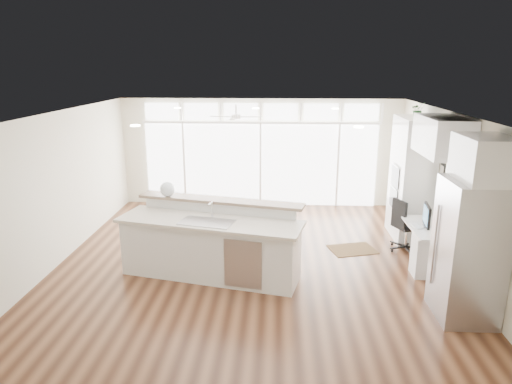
{
  "coord_description": "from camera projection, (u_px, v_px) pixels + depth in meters",
  "views": [
    {
      "loc": [
        0.45,
        -7.37,
        3.48
      ],
      "look_at": [
        0.05,
        0.6,
        1.26
      ],
      "focal_mm": 32.0,
      "sensor_mm": 36.0,
      "label": 1
    }
  ],
  "objects": [
    {
      "name": "floor",
      "position": [
        251.0,
        270.0,
        8.05
      ],
      "size": [
        7.0,
        8.0,
        0.02
      ],
      "primitive_type": "cube",
      "color": "#3E2113",
      "rests_on": "ground"
    },
    {
      "name": "ceiling",
      "position": [
        251.0,
        116.0,
        7.32
      ],
      "size": [
        7.0,
        8.0,
        0.02
      ],
      "primitive_type": "cube",
      "color": "white",
      "rests_on": "wall_back"
    },
    {
      "name": "wall_back",
      "position": [
        261.0,
        153.0,
        11.53
      ],
      "size": [
        7.0,
        0.04,
        2.7
      ],
      "primitive_type": "cube",
      "color": "beige",
      "rests_on": "floor"
    },
    {
      "name": "wall_front",
      "position": [
        222.0,
        328.0,
        3.83
      ],
      "size": [
        7.0,
        0.04,
        2.7
      ],
      "primitive_type": "cube",
      "color": "beige",
      "rests_on": "floor"
    },
    {
      "name": "wall_left",
      "position": [
        49.0,
        194.0,
        7.85
      ],
      "size": [
        0.04,
        8.0,
        2.7
      ],
      "primitive_type": "cube",
      "color": "beige",
      "rests_on": "floor"
    },
    {
      "name": "wall_right",
      "position": [
        463.0,
        199.0,
        7.51
      ],
      "size": [
        0.04,
        8.0,
        2.7
      ],
      "primitive_type": "cube",
      "color": "beige",
      "rests_on": "floor"
    },
    {
      "name": "glass_wall",
      "position": [
        260.0,
        165.0,
        11.55
      ],
      "size": [
        5.8,
        0.06,
        2.08
      ],
      "primitive_type": "cube",
      "color": "silver",
      "rests_on": "wall_back"
    },
    {
      "name": "transom_row",
      "position": [
        261.0,
        112.0,
        11.2
      ],
      "size": [
        5.9,
        0.06,
        0.4
      ],
      "primitive_type": "cube",
      "color": "silver",
      "rests_on": "wall_back"
    },
    {
      "name": "desk_window",
      "position": [
        455.0,
        183.0,
        7.75
      ],
      "size": [
        0.04,
        0.85,
        0.85
      ],
      "primitive_type": "cube",
      "color": "white",
      "rests_on": "wall_right"
    },
    {
      "name": "ceiling_fan",
      "position": [
        236.0,
        112.0,
        10.1
      ],
      "size": [
        1.16,
        1.16,
        0.32
      ],
      "primitive_type": "cube",
      "color": "white",
      "rests_on": "ceiling"
    },
    {
      "name": "recessed_lights",
      "position": [
        252.0,
        116.0,
        7.52
      ],
      "size": [
        3.4,
        3.0,
        0.02
      ],
      "primitive_type": "cube",
      "color": "#EDE6C9",
      "rests_on": "ceiling"
    },
    {
      "name": "oven_cabinet",
      "position": [
        411.0,
        179.0,
        9.29
      ],
      "size": [
        0.64,
        1.2,
        2.5
      ],
      "primitive_type": "cube",
      "color": "white",
      "rests_on": "floor"
    },
    {
      "name": "desk_nook",
      "position": [
        428.0,
        247.0,
        8.08
      ],
      "size": [
        0.72,
        1.3,
        0.76
      ],
      "primitive_type": "cube",
      "color": "white",
      "rests_on": "floor"
    },
    {
      "name": "upper_cabinets",
      "position": [
        443.0,
        136.0,
        7.55
      ],
      "size": [
        0.64,
        1.3,
        0.64
      ],
      "primitive_type": "cube",
      "color": "white",
      "rests_on": "wall_right"
    },
    {
      "name": "refrigerator",
      "position": [
        469.0,
        251.0,
        6.33
      ],
      "size": [
        0.76,
        0.9,
        2.0
      ],
      "primitive_type": "cube",
      "color": "#ADACB1",
      "rests_on": "floor"
    },
    {
      "name": "fridge_cabinet",
      "position": [
        486.0,
        159.0,
        5.98
      ],
      "size": [
        0.64,
        0.9,
        0.6
      ],
      "primitive_type": "cube",
      "color": "white",
      "rests_on": "wall_right"
    },
    {
      "name": "framed_photos",
      "position": [
        441.0,
        183.0,
        8.39
      ],
      "size": [
        0.06,
        0.22,
        0.8
      ],
      "primitive_type": "cube",
      "color": "black",
      "rests_on": "wall_right"
    },
    {
      "name": "kitchen_island",
      "position": [
        210.0,
        242.0,
        7.66
      ],
      "size": [
        3.29,
        1.85,
        1.23
      ],
      "primitive_type": "cube",
      "rotation": [
        0.0,
        0.0,
        -0.23
      ],
      "color": "white",
      "rests_on": "floor"
    },
    {
      "name": "rug",
      "position": [
        353.0,
        249.0,
        8.92
      ],
      "size": [
        1.0,
        0.84,
        0.01
      ],
      "primitive_type": "cube",
      "rotation": [
        0.0,
        0.0,
        0.28
      ],
      "color": "#31200F",
      "rests_on": "floor"
    },
    {
      "name": "office_chair",
      "position": [
        407.0,
        225.0,
        8.77
      ],
      "size": [
        0.68,
        0.66,
        1.03
      ],
      "primitive_type": "cube",
      "rotation": [
        0.0,
        0.0,
        0.39
      ],
      "color": "black",
      "rests_on": "floor"
    },
    {
      "name": "fishbowl",
      "position": [
        167.0,
        189.0,
        8.09
      ],
      "size": [
        0.28,
        0.28,
        0.26
      ],
      "primitive_type": "sphere",
      "rotation": [
        0.0,
        0.0,
        -0.08
      ],
      "color": "white",
      "rests_on": "kitchen_island"
    },
    {
      "name": "monitor",
      "position": [
        427.0,
        215.0,
        7.93
      ],
      "size": [
        0.15,
        0.5,
        0.41
      ],
      "primitive_type": "cube",
      "rotation": [
        0.0,
        0.0,
        -0.14
      ],
      "color": "black",
      "rests_on": "desk_nook"
    },
    {
      "name": "keyboard",
      "position": [
        416.0,
        226.0,
        7.99
      ],
      "size": [
        0.16,
        0.32,
        0.02
      ],
      "primitive_type": "cube",
      "rotation": [
        0.0,
        0.0,
        0.15
      ],
      "color": "silver",
      "rests_on": "desk_nook"
    },
    {
      "name": "potted_plant",
      "position": [
        418.0,
        111.0,
        8.92
      ],
      "size": [
        0.28,
        0.31,
        0.23
      ],
      "primitive_type": "imported",
      "rotation": [
        0.0,
        0.0,
        -0.05
      ],
      "color": "#29602A",
      "rests_on": "oven_cabinet"
    }
  ]
}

